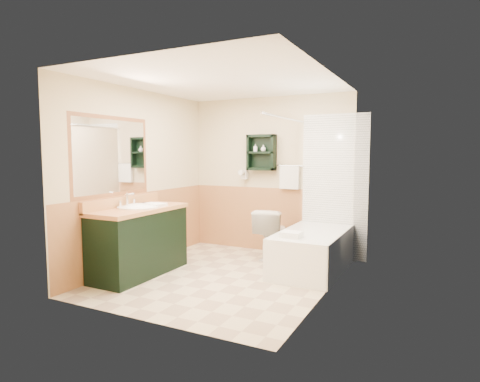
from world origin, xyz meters
name	(u,v)px	position (x,y,z in m)	size (l,w,h in m)	color
floor	(223,276)	(0.00, 0.00, 0.00)	(3.00, 3.00, 0.00)	beige
back_wall	(270,175)	(0.00, 1.52, 1.20)	(2.60, 0.04, 2.40)	beige
left_wall	(139,178)	(-1.32, 0.00, 1.20)	(0.04, 3.00, 2.40)	beige
right_wall	(330,185)	(1.32, 0.00, 1.20)	(0.04, 3.00, 2.40)	beige
ceiling	(222,79)	(0.00, 0.00, 2.42)	(2.60, 3.00, 0.04)	white
wainscot_left	(142,228)	(-1.29, 0.00, 0.50)	(2.98, 2.98, 1.00)	tan
wainscot_back	(269,219)	(0.00, 1.49, 0.50)	(2.58, 2.58, 1.00)	tan
mirror_frame	(112,156)	(-1.27, -0.55, 1.50)	(1.30, 1.30, 1.00)	brown
mirror_glass	(112,156)	(-1.27, -0.55, 1.50)	(1.20, 1.20, 0.90)	white
tile_right	(341,192)	(1.28, 0.75, 1.05)	(1.50, 1.50, 2.10)	white
tile_back	(334,187)	(1.03, 1.48, 1.05)	(0.95, 0.95, 2.10)	white
tile_accent	(342,124)	(1.27, 0.75, 1.90)	(1.50, 1.50, 0.10)	#144730
wall_shelf	(261,152)	(-0.10, 1.41, 1.55)	(0.45, 0.15, 0.55)	black
hair_dryer	(245,175)	(-0.40, 1.43, 1.20)	(0.10, 0.24, 0.18)	silver
towel_bar	(290,166)	(0.35, 1.45, 1.35)	(0.40, 0.06, 0.40)	white
curtain_rod	(285,118)	(0.53, 0.75, 2.00)	(0.03, 0.03, 1.60)	silver
shower_curtain	(289,182)	(0.53, 0.92, 1.15)	(1.05, 1.05, 1.70)	#C7B497
vanity	(139,241)	(-0.99, -0.40, 0.43)	(0.59, 1.35, 0.86)	black
bathtub	(313,251)	(0.93, 0.77, 0.26)	(0.78, 1.50, 0.52)	white
toilet	(272,233)	(0.19, 1.15, 0.36)	(0.41, 0.73, 0.71)	white
counter_towel	(154,205)	(-0.89, -0.21, 0.88)	(0.27, 0.21, 0.04)	white
vanity_book	(140,196)	(-1.16, -0.18, 0.97)	(0.17, 0.02, 0.23)	black
tub_towel	(291,234)	(0.80, 0.27, 0.56)	(0.25, 0.21, 0.07)	white
soap_bottle_a	(255,150)	(-0.20, 1.40, 1.59)	(0.05, 0.12, 0.05)	white
soap_bottle_b	(263,149)	(-0.06, 1.40, 1.60)	(0.08, 0.10, 0.08)	white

